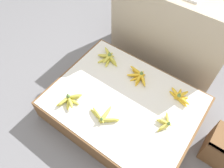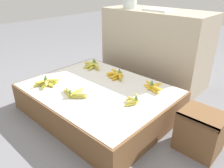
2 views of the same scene
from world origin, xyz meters
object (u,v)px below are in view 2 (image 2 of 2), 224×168
(banana_bunch_middle_midright, at_px, (134,100))
(foam_tray_white, at_px, (159,10))
(wooden_crate, at_px, (200,132))
(banana_bunch_back_midleft, at_px, (117,75))
(banana_bunch_front_midleft, at_px, (74,93))
(banana_bunch_front_left, at_px, (47,83))
(banana_bunch_back_midright, at_px, (153,87))
(banana_bunch_back_left, at_px, (93,65))

(banana_bunch_middle_midright, bearing_deg, foam_tray_white, 113.73)
(wooden_crate, relative_size, banana_bunch_back_midleft, 1.23)
(banana_bunch_front_midleft, height_order, banana_bunch_back_midleft, banana_bunch_back_midleft)
(wooden_crate, relative_size, banana_bunch_front_left, 1.38)
(banana_bunch_back_midleft, xyz_separation_m, foam_tray_white, (0.03, 0.60, 0.54))
(banana_bunch_front_left, distance_m, banana_bunch_back_midleft, 0.65)
(banana_bunch_front_midleft, bearing_deg, banana_bunch_back_midright, 52.44)
(banana_bunch_front_midleft, distance_m, banana_bunch_back_left, 0.64)
(banana_bunch_middle_midright, distance_m, banana_bunch_back_midleft, 0.49)
(banana_bunch_back_midright, bearing_deg, banana_bunch_front_left, -141.70)
(banana_bunch_front_left, xyz_separation_m, foam_tray_white, (0.36, 1.15, 0.54))
(banana_bunch_back_left, relative_size, banana_bunch_back_midright, 1.20)
(banana_bunch_back_midleft, bearing_deg, banana_bunch_front_left, -120.69)
(banana_bunch_back_left, height_order, banana_bunch_back_midleft, banana_bunch_back_left)
(banana_bunch_front_left, relative_size, banana_bunch_middle_midright, 1.13)
(banana_bunch_front_midleft, relative_size, banana_bunch_back_midright, 1.29)
(banana_bunch_front_midleft, relative_size, foam_tray_white, 0.97)
(banana_bunch_back_left, xyz_separation_m, foam_tray_white, (0.39, 0.58, 0.54))
(banana_bunch_back_left, bearing_deg, wooden_crate, -6.99)
(banana_bunch_middle_midright, height_order, banana_bunch_back_left, banana_bunch_back_left)
(wooden_crate, relative_size, banana_bunch_back_midright, 1.43)
(banana_bunch_front_left, bearing_deg, banana_bunch_middle_midright, 21.09)
(wooden_crate, height_order, banana_bunch_back_left, banana_bunch_back_left)
(banana_bunch_back_left, bearing_deg, banana_bunch_back_midleft, -3.39)
(banana_bunch_front_midleft, relative_size, banana_bunch_back_left, 1.08)
(banana_bunch_front_midleft, height_order, foam_tray_white, foam_tray_white)
(foam_tray_white, bearing_deg, wooden_crate, -40.39)
(banana_bunch_middle_midright, height_order, banana_bunch_back_midleft, banana_bunch_back_midleft)
(banana_bunch_back_left, distance_m, foam_tray_white, 0.88)
(banana_bunch_front_left, distance_m, banana_bunch_back_left, 0.58)
(wooden_crate, height_order, banana_bunch_front_midleft, banana_bunch_front_midleft)
(banana_bunch_front_left, bearing_deg, banana_bunch_back_left, 92.85)
(banana_bunch_front_midleft, distance_m, banana_bunch_middle_midright, 0.48)
(banana_bunch_front_left, xyz_separation_m, banana_bunch_middle_midright, (0.74, 0.29, -0.00))
(banana_bunch_back_left, xyz_separation_m, banana_bunch_back_midright, (0.75, -0.00, -0.00))
(banana_bunch_front_midleft, relative_size, banana_bunch_back_midleft, 1.11)
(banana_bunch_front_midleft, distance_m, banana_bunch_back_midleft, 0.51)
(foam_tray_white, bearing_deg, banana_bunch_middle_midright, -66.27)
(banana_bunch_front_left, bearing_deg, banana_bunch_back_midleft, 59.31)
(banana_bunch_front_midleft, bearing_deg, wooden_crate, 22.87)
(banana_bunch_back_midleft, height_order, foam_tray_white, foam_tray_white)
(banana_bunch_front_left, height_order, foam_tray_white, foam_tray_white)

